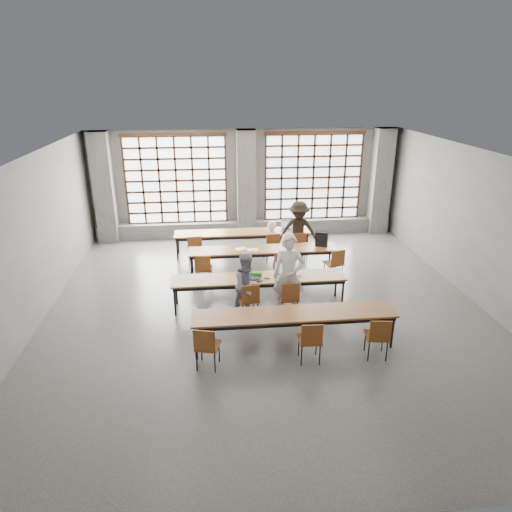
{
  "coord_description": "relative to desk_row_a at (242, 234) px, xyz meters",
  "views": [
    {
      "loc": [
        -1.23,
        -9.33,
        5.03
      ],
      "look_at": [
        -0.2,
        0.4,
        1.17
      ],
      "focal_mm": 32.0,
      "sensor_mm": 36.0,
      "label": 1
    }
  ],
  "objects": [
    {
      "name": "floor",
      "position": [
        0.28,
        -3.51,
        -0.66
      ],
      "size": [
        11.0,
        11.0,
        0.0
      ],
      "primitive_type": "plane",
      "color": "#4C4D4A",
      "rests_on": "ground"
    },
    {
      "name": "ceiling",
      "position": [
        0.28,
        -3.51,
        2.84
      ],
      "size": [
        11.0,
        11.0,
        0.0
      ],
      "primitive_type": "plane",
      "rotation": [
        3.14,
        0.0,
        0.0
      ],
      "color": "silver",
      "rests_on": "floor"
    },
    {
      "name": "wall_back",
      "position": [
        0.28,
        1.99,
        1.09
      ],
      "size": [
        10.0,
        0.0,
        10.0
      ],
      "primitive_type": "plane",
      "rotation": [
        1.57,
        0.0,
        0.0
      ],
      "color": "#5C5C5A",
      "rests_on": "floor"
    },
    {
      "name": "wall_front",
      "position": [
        0.28,
        -9.01,
        1.09
      ],
      "size": [
        10.0,
        0.0,
        10.0
      ],
      "primitive_type": "plane",
      "rotation": [
        -1.57,
        0.0,
        0.0
      ],
      "color": "#5C5C5A",
      "rests_on": "floor"
    },
    {
      "name": "wall_left",
      "position": [
        -4.72,
        -3.51,
        1.09
      ],
      "size": [
        0.0,
        11.0,
        11.0
      ],
      "primitive_type": "plane",
      "rotation": [
        1.57,
        0.0,
        1.57
      ],
      "color": "#5C5C5A",
      "rests_on": "floor"
    },
    {
      "name": "wall_right",
      "position": [
        5.28,
        -3.51,
        1.09
      ],
      "size": [
        0.0,
        11.0,
        11.0
      ],
      "primitive_type": "plane",
      "rotation": [
        1.57,
        0.0,
        -1.57
      ],
      "color": "#5C5C5A",
      "rests_on": "floor"
    },
    {
      "name": "column_left",
      "position": [
        -4.22,
        1.71,
        1.09
      ],
      "size": [
        0.6,
        0.55,
        3.5
      ],
      "primitive_type": "cube",
      "color": "#50504D",
      "rests_on": "floor"
    },
    {
      "name": "column_mid",
      "position": [
        0.28,
        1.71,
        1.09
      ],
      "size": [
        0.6,
        0.55,
        3.5
      ],
      "primitive_type": "cube",
      "color": "#50504D",
      "rests_on": "floor"
    },
    {
      "name": "column_right",
      "position": [
        4.78,
        1.71,
        1.09
      ],
      "size": [
        0.6,
        0.55,
        3.5
      ],
      "primitive_type": "cube",
      "color": "#50504D",
      "rests_on": "floor"
    },
    {
      "name": "window_left",
      "position": [
        -1.97,
        1.91,
        1.24
      ],
      "size": [
        3.32,
        0.12,
        3.0
      ],
      "color": "white",
      "rests_on": "wall_back"
    },
    {
      "name": "window_right",
      "position": [
        2.53,
        1.91,
        1.24
      ],
      "size": [
        3.32,
        0.12,
        3.0
      ],
      "color": "white",
      "rests_on": "wall_back"
    },
    {
      "name": "sill_ledge",
      "position": [
        0.28,
        1.79,
        -0.41
      ],
      "size": [
        9.8,
        0.35,
        0.5
      ],
      "primitive_type": "cube",
      "color": "#50504D",
      "rests_on": "floor"
    },
    {
      "name": "desk_row_a",
      "position": [
        0.0,
        0.0,
        0.0
      ],
      "size": [
        4.0,
        0.7,
        0.73
      ],
      "color": "brown",
      "rests_on": "floor"
    },
    {
      "name": "desk_row_b",
      "position": [
        0.45,
        -1.48,
        0.0
      ],
      "size": [
        4.0,
        0.7,
        0.73
      ],
      "color": "brown",
      "rests_on": "floor"
    },
    {
      "name": "desk_row_c",
      "position": [
        0.13,
        -3.33,
        0.0
      ],
      "size": [
        4.0,
        0.7,
        0.73
      ],
      "color": "brown",
      "rests_on": "floor"
    },
    {
      "name": "desk_row_d",
      "position": [
        0.62,
        -5.1,
        0.0
      ],
      "size": [
        4.0,
        0.7,
        0.73
      ],
      "color": "brown",
      "rests_on": "floor"
    },
    {
      "name": "chair_back_left",
      "position": [
        -1.4,
        -0.63,
        -0.13
      ],
      "size": [
        0.45,
        0.45,
        0.88
      ],
      "color": "brown",
      "rests_on": "floor"
    },
    {
      "name": "chair_back_mid",
      "position": [
        0.81,
        -0.63,
        -0.13
      ],
      "size": [
        0.47,
        0.47,
        0.88
      ],
      "color": "brown",
      "rests_on": "floor"
    },
    {
      "name": "chair_back_right",
      "position": [
        1.59,
        -0.63,
        -0.13
      ],
      "size": [
        0.45,
        0.45,
        0.88
      ],
      "color": "brown",
      "rests_on": "floor"
    },
    {
      "name": "chair_mid_left",
      "position": [
        -1.15,
        -2.11,
        -0.13
      ],
      "size": [
        0.47,
        0.47,
        0.88
      ],
      "color": "brown",
      "rests_on": "floor"
    },
    {
      "name": "chair_mid_centre",
      "position": [
        0.85,
        -2.11,
        -0.13
      ],
      "size": [
        0.45,
        0.45,
        0.88
      ],
      "color": "brown",
      "rests_on": "floor"
    },
    {
      "name": "chair_mid_right",
      "position": [
        2.28,
        -2.11,
        -0.13
      ],
      "size": [
        0.52,
        0.52,
        0.88
      ],
      "color": "brown",
      "rests_on": "floor"
    },
    {
      "name": "chair_front_left",
      "position": [
        -0.16,
        -3.96,
        -0.13
      ],
      "size": [
        0.5,
        0.5,
        0.88
      ],
      "color": "brown",
      "rests_on": "floor"
    },
    {
      "name": "chair_front_right",
      "position": [
        0.73,
        -3.96,
        -0.13
      ],
      "size": [
        0.44,
        0.44,
        0.88
      ],
      "color": "brown",
      "rests_on": "floor"
    },
    {
      "name": "chair_near_left",
      "position": [
        -1.1,
        -5.72,
        -0.13
      ],
      "size": [
        0.51,
        0.52,
        0.88
      ],
      "color": "brown",
      "rests_on": "floor"
    },
    {
      "name": "chair_near_mid",
      "position": [
        0.82,
        -5.72,
        -0.13
      ],
      "size": [
        0.44,
        0.44,
        0.88
      ],
      "color": "maroon",
      "rests_on": "floor"
    },
    {
      "name": "chair_near_right",
      "position": [
        2.11,
        -5.72,
        -0.13
      ],
      "size": [
        0.47,
        0.47,
        0.88
      ],
      "color": "brown",
      "rests_on": "floor"
    },
    {
      "name": "student_male",
      "position": [
        0.73,
        -3.83,
        0.3
      ],
      "size": [
        0.78,
        0.59,
        1.92
      ],
      "primitive_type": "imported",
      "rotation": [
        0.0,
        0.0,
        -0.19
      ],
      "color": "silver",
      "rests_on": "floor"
    },
    {
      "name": "student_female",
      "position": [
        -0.17,
        -3.83,
        0.1
      ],
      "size": [
        0.91,
        0.83,
        1.52
      ],
      "primitive_type": "imported",
      "rotation": [
        0.0,
        0.0,
        0.43
      ],
      "color": "#191F4D",
      "rests_on": "floor"
    },
    {
      "name": "student_back",
      "position": [
        1.6,
        -0.5,
        0.21
      ],
      "size": [
        1.19,
        0.76,
        1.74
      ],
      "primitive_type": "imported",
      "rotation": [
        0.0,
        0.0,
        -0.11
      ],
      "color": "black",
      "rests_on": "floor"
    },
    {
      "name": "laptop_front",
      "position": [
        0.69,
        -3.22,
        0.13
      ],
      "size": [
        0.41,
        0.36,
        0.26
      ],
      "color": "#BDBDC2",
      "rests_on": "desk_row_c"
    },
    {
      "name": "laptop_back",
      "position": [
        1.36,
        0.11,
        0.13
      ],
      "size": [
        0.42,
        0.38,
        0.26
      ],
      "color": "silver",
      "rests_on": "desk_row_a"
    },
    {
      "name": "mouse",
      "position": [
        1.08,
        -3.35,
        0.08
      ],
      "size": [
        0.12,
        0.1,
        0.04
      ],
      "primitive_type": "ellipsoid",
      "rotation": [
        0.0,
        0.0,
        0.42
      ],
      "color": "white",
      "rests_on": "desk_row_c"
    },
    {
      "name": "green_box",
      "position": [
        0.08,
        -3.25,
        0.11
      ],
      "size": [
        0.26,
        0.15,
        0.09
      ],
      "primitive_type": "cube",
      "rotation": [
        0.0,
        0.0,
        -0.25
      ],
      "color": "#297E2E",
      "rests_on": "desk_row_c"
    },
    {
      "name": "phone",
      "position": [
        0.31,
        -3.43,
        0.07
      ],
      "size": [
        0.14,
        0.11,
        0.01
      ],
      "primitive_type": "cube",
      "rotation": [
        0.0,
        0.0,
        -0.43
      ],
      "color": "black",
      "rests_on": "desk_row_c"
    },
    {
      "name": "paper_sheet_a",
      "position": [
        -0.15,
        -1.43,
        0.07
      ],
      "size": [
        0.35,
        0.3,
        0.0
      ],
      "primitive_type": "cube",
      "rotation": [
        0.0,
        0.0,
        0.37
      ],
      "color": "white",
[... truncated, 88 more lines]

